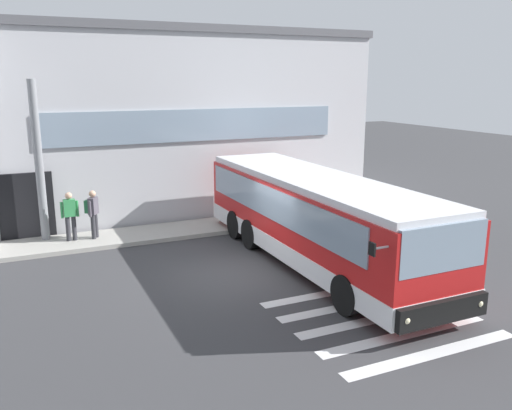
% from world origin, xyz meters
% --- Properties ---
extents(ground_plane, '(80.00, 90.00, 0.02)m').
position_xyz_m(ground_plane, '(0.00, 0.00, -0.01)').
color(ground_plane, '#353538').
rests_on(ground_plane, ground).
extents(bay_paint_stripes, '(4.40, 3.96, 0.01)m').
position_xyz_m(bay_paint_stripes, '(2.00, -4.20, 0.00)').
color(bay_paint_stripes, silver).
rests_on(bay_paint_stripes, ground).
extents(terminal_building, '(19.34, 13.80, 7.51)m').
position_xyz_m(terminal_building, '(-0.67, 11.55, 3.74)').
color(terminal_building, '#B7B7BC').
rests_on(terminal_building, ground).
extents(boarding_curb, '(21.54, 2.00, 0.15)m').
position_xyz_m(boarding_curb, '(0.00, 4.80, 0.07)').
color(boarding_curb, '#9E9B93').
rests_on(boarding_curb, ground).
extents(entry_support_column, '(0.28, 0.28, 5.37)m').
position_xyz_m(entry_support_column, '(-4.76, 5.40, 2.84)').
color(entry_support_column, slate).
rests_on(entry_support_column, boarding_curb).
extents(bus_main_foreground, '(3.04, 10.85, 2.70)m').
position_xyz_m(bus_main_foreground, '(2.60, -0.18, 1.33)').
color(bus_main_foreground, red).
rests_on(bus_main_foreground, ground).
extents(passenger_near_column, '(0.59, 0.23, 1.68)m').
position_xyz_m(passenger_near_column, '(-3.96, 4.87, 1.08)').
color(passenger_near_column, '#2D2D33').
rests_on(passenger_near_column, boarding_curb).
extents(passenger_by_doorway, '(0.50, 0.52, 1.68)m').
position_xyz_m(passenger_by_doorway, '(-3.22, 4.86, 1.11)').
color(passenger_by_doorway, '#2D2D33').
rests_on(passenger_by_doorway, boarding_curb).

